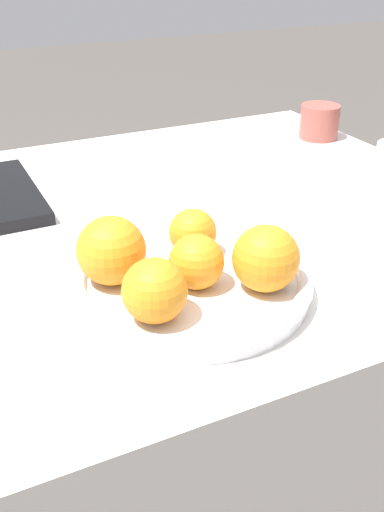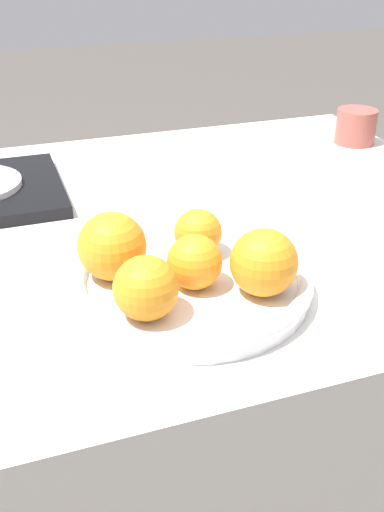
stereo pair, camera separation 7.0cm
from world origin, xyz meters
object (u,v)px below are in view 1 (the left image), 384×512
fruit_platter (192,281)px  cup_1 (319,122)px  orange_1 (266,258)px  orange_2 (111,251)px  orange_4 (155,291)px  orange_3 (193,233)px  orange_0 (196,262)px

fruit_platter → cup_1: bearing=40.6°
orange_1 → cup_1: (0.44, 0.49, -0.03)m
orange_2 → orange_4: 0.10m
orange_3 → cup_1: (0.48, 0.38, -0.02)m
fruit_platter → orange_3: bearing=63.3°
orange_4 → cup_1: size_ratio=0.88×
orange_0 → orange_4: size_ratio=0.91×
orange_0 → orange_2: 0.10m
orange_0 → cup_1: size_ratio=0.80×
fruit_platter → orange_1: orange_1 is taller
orange_2 → cup_1: orange_2 is taller
orange_1 → orange_4: size_ratio=1.10×
orange_2 → orange_3: 0.12m
orange_1 → orange_2: orange_2 is taller
orange_0 → orange_2: (-0.08, 0.05, 0.01)m
orange_0 → cup_1: (0.51, 0.45, -0.02)m
fruit_platter → orange_0: orange_0 is taller
orange_2 → fruit_platter: bearing=-20.8°
orange_1 → cup_1: orange_1 is taller
orange_1 → orange_0: bearing=151.3°
orange_4 → orange_1: bearing=1.3°
orange_2 → orange_4: orange_2 is taller
orange_0 → orange_1: 0.08m
orange_1 → cup_1: 0.66m
cup_1 → orange_3: bearing=-141.5°
orange_0 → orange_2: orange_2 is taller
orange_0 → cup_1: orange_0 is taller
orange_2 → orange_4: (0.01, -0.09, -0.01)m
fruit_platter → cup_1: (0.50, 0.43, 0.02)m
orange_1 → orange_4: bearing=-178.7°
orange_3 → orange_4: bearing=-131.2°
orange_2 → orange_4: bearing=-81.0°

